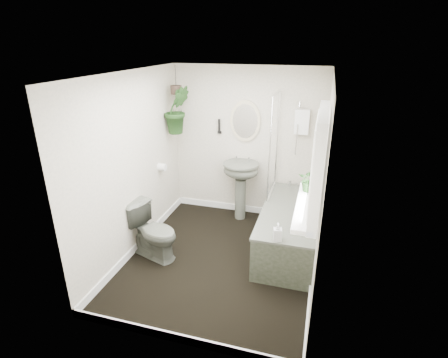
# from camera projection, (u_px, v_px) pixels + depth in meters

# --- Properties ---
(floor) EXTENTS (2.30, 2.80, 0.02)m
(floor) POSITION_uv_depth(u_px,v_px,m) (221.00, 259.00, 4.51)
(floor) COLOR black
(floor) RESTS_ON ground
(ceiling) EXTENTS (2.30, 2.80, 0.02)m
(ceiling) POSITION_uv_depth(u_px,v_px,m) (220.00, 72.00, 3.64)
(ceiling) COLOR white
(ceiling) RESTS_ON ground
(wall_back) EXTENTS (2.30, 0.02, 2.30)m
(wall_back) POSITION_uv_depth(u_px,v_px,m) (247.00, 143.00, 5.33)
(wall_back) COLOR beige
(wall_back) RESTS_ON ground
(wall_front) EXTENTS (2.30, 0.02, 2.30)m
(wall_front) POSITION_uv_depth(u_px,v_px,m) (170.00, 237.00, 2.82)
(wall_front) COLOR beige
(wall_front) RESTS_ON ground
(wall_left) EXTENTS (0.02, 2.80, 2.30)m
(wall_left) POSITION_uv_depth(u_px,v_px,m) (132.00, 166.00, 4.37)
(wall_left) COLOR beige
(wall_left) RESTS_ON ground
(wall_right) EXTENTS (0.02, 2.80, 2.30)m
(wall_right) POSITION_uv_depth(u_px,v_px,m) (323.00, 187.00, 3.78)
(wall_right) COLOR beige
(wall_right) RESTS_ON ground
(skirting) EXTENTS (2.30, 2.80, 0.10)m
(skirting) POSITION_uv_depth(u_px,v_px,m) (221.00, 255.00, 4.49)
(skirting) COLOR white
(skirting) RESTS_ON floor
(bathtub) EXTENTS (0.72, 1.72, 0.58)m
(bathtub) POSITION_uv_depth(u_px,v_px,m) (289.00, 229.00, 4.64)
(bathtub) COLOR #4E5147
(bathtub) RESTS_ON floor
(bath_screen) EXTENTS (0.04, 0.72, 1.40)m
(bath_screen) POSITION_uv_depth(u_px,v_px,m) (274.00, 145.00, 4.79)
(bath_screen) COLOR silver
(bath_screen) RESTS_ON bathtub
(shower_box) EXTENTS (0.20, 0.10, 0.35)m
(shower_box) POSITION_uv_depth(u_px,v_px,m) (302.00, 122.00, 4.91)
(shower_box) COLOR white
(shower_box) RESTS_ON wall_back
(oval_mirror) EXTENTS (0.46, 0.03, 0.62)m
(oval_mirror) POSITION_uv_depth(u_px,v_px,m) (245.00, 121.00, 5.17)
(oval_mirror) COLOR beige
(oval_mirror) RESTS_ON wall_back
(wall_sconce) EXTENTS (0.04, 0.04, 0.22)m
(wall_sconce) POSITION_uv_depth(u_px,v_px,m) (219.00, 126.00, 5.30)
(wall_sconce) COLOR black
(wall_sconce) RESTS_ON wall_back
(toilet_roll_holder) EXTENTS (0.11, 0.11, 0.11)m
(toilet_roll_holder) POSITION_uv_depth(u_px,v_px,m) (162.00, 167.00, 5.07)
(toilet_roll_holder) COLOR white
(toilet_roll_holder) RESTS_ON wall_left
(window_recess) EXTENTS (0.08, 1.00, 0.90)m
(window_recess) POSITION_uv_depth(u_px,v_px,m) (319.00, 163.00, 2.98)
(window_recess) COLOR white
(window_recess) RESTS_ON wall_right
(window_sill) EXTENTS (0.18, 1.00, 0.04)m
(window_sill) POSITION_uv_depth(u_px,v_px,m) (306.00, 206.00, 3.16)
(window_sill) COLOR white
(window_sill) RESTS_ON wall_right
(window_blinds) EXTENTS (0.01, 0.86, 0.76)m
(window_blinds) POSITION_uv_depth(u_px,v_px,m) (313.00, 162.00, 2.99)
(window_blinds) COLOR white
(window_blinds) RESTS_ON wall_right
(toilet) EXTENTS (0.79, 0.60, 0.71)m
(toilet) POSITION_uv_depth(u_px,v_px,m) (153.00, 231.00, 4.45)
(toilet) COLOR #4E5147
(toilet) RESTS_ON floor
(pedestal_sink) EXTENTS (0.60, 0.54, 0.92)m
(pedestal_sink) POSITION_uv_depth(u_px,v_px,m) (241.00, 191.00, 5.37)
(pedestal_sink) COLOR #4E5147
(pedestal_sink) RESTS_ON floor
(sill_plant) EXTENTS (0.23, 0.21, 0.23)m
(sill_plant) POSITION_uv_depth(u_px,v_px,m) (310.00, 180.00, 3.37)
(sill_plant) COLOR black
(sill_plant) RESTS_ON window_sill
(hanging_plant) EXTENTS (0.49, 0.48, 0.69)m
(hanging_plant) POSITION_uv_depth(u_px,v_px,m) (177.00, 110.00, 5.07)
(hanging_plant) COLOR black
(hanging_plant) RESTS_ON ceiling
(soap_bottle) EXTENTS (0.11, 0.11, 0.20)m
(soap_bottle) POSITION_uv_depth(u_px,v_px,m) (278.00, 232.00, 3.80)
(soap_bottle) COLOR #2D2827
(soap_bottle) RESTS_ON bathtub
(hanging_pot) EXTENTS (0.16, 0.16, 0.12)m
(hanging_pot) POSITION_uv_depth(u_px,v_px,m) (176.00, 90.00, 4.96)
(hanging_pot) COLOR #32241C
(hanging_pot) RESTS_ON ceiling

